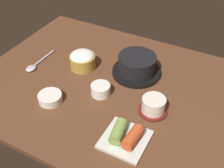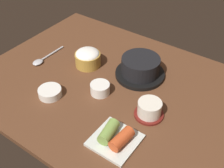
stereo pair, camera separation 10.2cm
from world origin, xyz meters
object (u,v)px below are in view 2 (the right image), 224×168
Objects in this scene: stone_pot at (140,68)px; rice_bowl at (88,57)px; kimchi_plate at (115,137)px; side_bowl_near at (50,92)px; spoon at (42,60)px; tea_cup_with_saucer at (149,109)px; banchan_cup_center at (100,88)px.

rice_bowl is (-20.80, -6.20, -0.15)cm from stone_pot.
side_bowl_near is (-30.78, 3.65, -0.28)cm from kimchi_plate.
spoon is at bearing 143.57° from side_bowl_near.
tea_cup_with_saucer is at bearing 79.47° from kimchi_plate.
kimchi_plate is at bearing -19.14° from spoon.
tea_cup_with_saucer is 1.18× the size of side_bowl_near.
rice_bowl reaches higher than banchan_cup_center.
stone_pot is 2.72× the size of banchan_cup_center.
rice_bowl is at bearing 142.91° from banchan_cup_center.
kimchi_plate is 0.78× the size of spoon.
kimchi_plate is (31.35, -25.89, -1.83)cm from rice_bowl.
kimchi_plate is (10.54, -32.09, -1.99)cm from stone_pot.
tea_cup_with_saucer is 19.92cm from banchan_cup_center.
kimchi_plate is at bearing -41.51° from banchan_cup_center.
stone_pot reaches higher than side_bowl_near.
tea_cup_with_saucer reaches higher than banchan_cup_center.
kimchi_plate is (-2.88, -15.50, -0.96)cm from tea_cup_with_saucer.
tea_cup_with_saucer is at bearing 19.39° from side_bowl_near.
side_bowl_near is at bearing -160.61° from tea_cup_with_saucer.
stone_pot is 33.84cm from kimchi_plate.
kimchi_plate is 51.64cm from spoon.
banchan_cup_center is 17.88cm from side_bowl_near.
rice_bowl is 1.04× the size of tea_cup_with_saucer.
stone_pot is at bearing 128.96° from tea_cup_with_saucer.
side_bowl_near is (-20.23, -28.44, -2.26)cm from stone_pot.
side_bowl_near is (-13.75, -11.41, -0.56)cm from banchan_cup_center.
kimchi_plate reaches higher than spoon.
stone_pot is 21.71cm from rice_bowl.
rice_bowl is at bearing 140.44° from kimchi_plate.
spoon is (-38.23, -15.17, -3.20)cm from stone_pot.
side_bowl_near is (0.57, -22.24, -2.11)cm from rice_bowl.
stone_pot is 1.11× the size of spoon.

